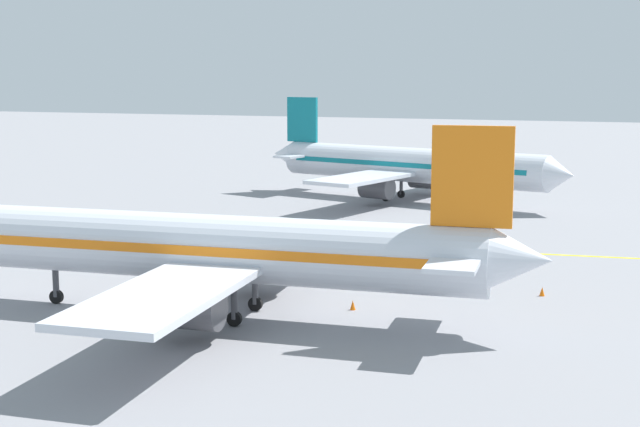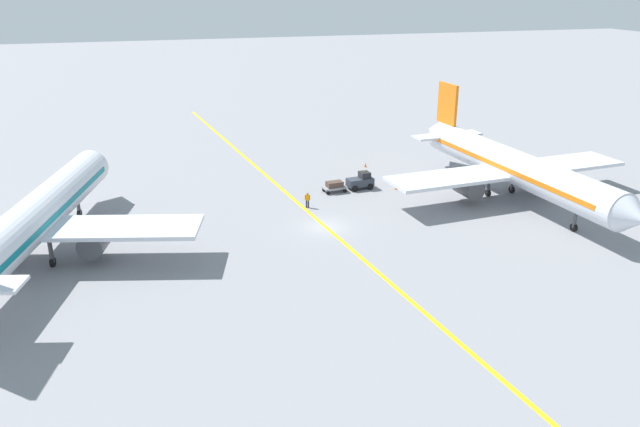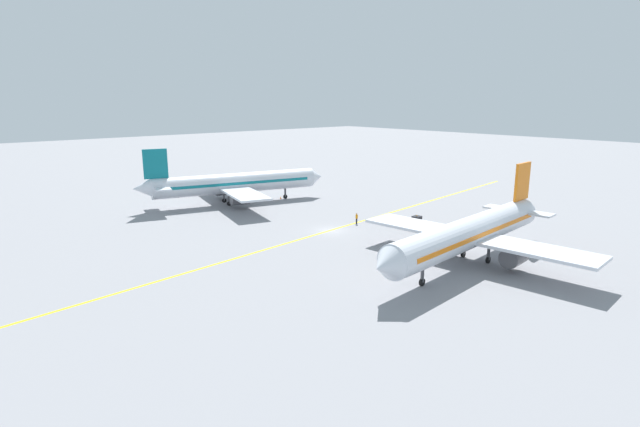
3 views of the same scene
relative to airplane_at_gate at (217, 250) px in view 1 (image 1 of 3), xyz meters
The scene contains 11 objects.
ground_plane 22.16m from the airplane_at_gate, ahead, with size 400.00×400.00×0.00m, color gray.
apron_yellow_centreline 22.16m from the airplane_at_gate, ahead, with size 0.40×120.00×0.01m, color yellow.
airplane_at_gate is the anchor object (origin of this frame).
airplane_adjacent_stand 47.64m from the airplane_at_gate, ahead, with size 28.40×35.07×10.60m.
baggage_tug_dark 16.71m from the airplane_at_gate, 28.85° to the right, with size 3.14×2.01×2.11m.
baggage_cart_trailing 19.50m from the airplane_at_gate, 23.26° to the right, with size 2.73×1.66×1.24m.
ground_crew_worker 22.46m from the airplane_at_gate, ahead, with size 0.55×0.33×1.68m.
traffic_cone_near_nose 46.00m from the airplane_at_gate, ahead, with size 0.32×0.32×0.55m, color orange.
traffic_cone_mid_apron 12.94m from the airplane_at_gate, 31.45° to the right, with size 0.32×0.32×0.55m, color orange.
traffic_cone_by_wingtip 19.65m from the airplane_at_gate, 55.70° to the right, with size 0.32×0.32×0.55m, color orange.
traffic_cone_far_edge 8.26m from the airplane_at_gate, 58.88° to the right, with size 0.32×0.32×0.55m, color orange.
Camera 1 is at (-63.90, -24.08, 13.02)m, focal length 50.00 mm.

